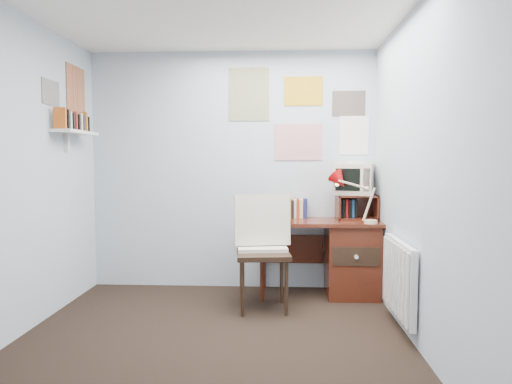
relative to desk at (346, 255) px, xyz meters
The scene contains 13 objects.
ground 1.93m from the desk, 128.37° to the right, with size 3.50×3.50×0.00m, color black.
back_wall 1.47m from the desk, 167.00° to the left, with size 3.00×0.02×2.50m, color #AAB7C3.
right_wall 1.74m from the desk, 77.48° to the right, with size 0.02×3.50×2.50m, color #AAB7C3.
desk is the anchor object (origin of this frame).
desk_chair 0.95m from the desk, 149.56° to the right, with size 0.52×0.50×1.01m, color black.
desk_lamp 0.65m from the desk, 47.01° to the right, with size 0.31×0.27×0.45m, color #B00B0C.
tv_riser 0.51m from the desk, 42.96° to the left, with size 0.40×0.30×0.25m, color #511F12.
crt_tv 0.79m from the desk, 53.71° to the left, with size 0.37×0.34×0.35m, color beige.
book_row 0.71m from the desk, 160.58° to the left, with size 0.60×0.14×0.22m, color #511F12.
radiator 0.97m from the desk, 72.76° to the right, with size 0.09×0.80×0.60m, color white.
wall_shelf 2.87m from the desk, behind, with size 0.20×0.62×0.24m, color white.
posters_back 1.54m from the desk, 150.72° to the left, with size 1.20×0.01×0.90m, color white.
posters_left 3.13m from the desk, behind, with size 0.01×0.70×0.60m, color white.
Camera 1 is at (0.49, -3.08, 1.36)m, focal length 32.00 mm.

